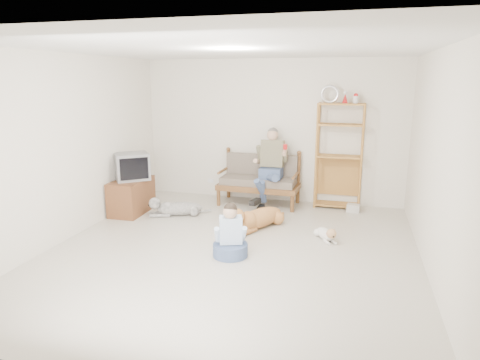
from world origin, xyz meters
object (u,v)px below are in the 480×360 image
(etagere, at_px, (339,155))
(golden_retriever, at_px, (255,218))
(loveseat, at_px, (259,179))
(tv_stand, at_px, (131,196))

(etagere, distance_m, golden_retriever, 2.11)
(loveseat, relative_size, golden_retriever, 1.20)
(golden_retriever, bearing_deg, loveseat, 129.85)
(etagere, relative_size, golden_retriever, 1.76)
(loveseat, bearing_deg, golden_retriever, -78.07)
(etagere, xyz_separation_m, tv_stand, (-3.51, -1.29, -0.68))
(loveseat, relative_size, tv_stand, 1.67)
(golden_retriever, bearing_deg, etagere, 82.08)
(etagere, height_order, golden_retriever, etagere)
(etagere, relative_size, tv_stand, 2.45)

